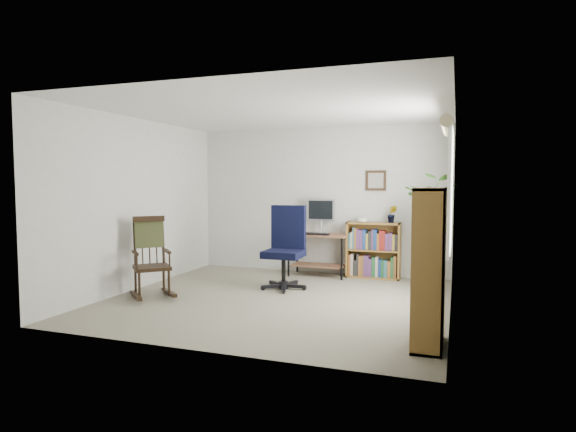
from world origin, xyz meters
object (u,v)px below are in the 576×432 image
at_px(desk, 318,255).
at_px(office_chair, 284,247).
at_px(low_bookshelf, 373,250).
at_px(tall_bookshelf, 429,268).
at_px(rocking_chair, 152,256).

distance_m(desk, office_chair, 1.14).
relative_size(desk, low_bookshelf, 1.07).
height_order(desk, low_bookshelf, low_bookshelf).
bearing_deg(tall_bookshelf, desk, 122.80).
xyz_separation_m(desk, tall_bookshelf, (1.86, -2.88, 0.39)).
xyz_separation_m(low_bookshelf, tall_bookshelf, (1.00, -3.00, 0.29)).
distance_m(desk, low_bookshelf, 0.88).
bearing_deg(office_chair, rocking_chair, -147.39).
height_order(rocking_chair, tall_bookshelf, tall_bookshelf).
relative_size(office_chair, low_bookshelf, 1.36).
bearing_deg(tall_bookshelf, rocking_chair, 167.58).
height_order(desk, office_chair, office_chair).
distance_m(rocking_chair, tall_bookshelf, 3.62).
relative_size(desk, office_chair, 0.79).
bearing_deg(rocking_chair, desk, 7.79).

